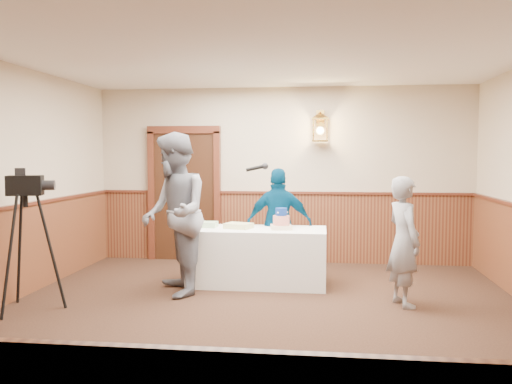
# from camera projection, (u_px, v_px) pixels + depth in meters

# --- Properties ---
(ground) EXTENTS (7.00, 7.00, 0.00)m
(ground) POSITION_uv_depth(u_px,v_px,m) (255.00, 331.00, 5.32)
(ground) COLOR black
(ground) RESTS_ON ground
(room_shell) EXTENTS (6.02, 7.02, 2.81)m
(room_shell) POSITION_uv_depth(u_px,v_px,m) (256.00, 175.00, 5.67)
(room_shell) COLOR #BDA98E
(room_shell) RESTS_ON ground
(display_table) EXTENTS (1.80, 0.80, 0.75)m
(display_table) POSITION_uv_depth(u_px,v_px,m) (258.00, 256.00, 7.20)
(display_table) COLOR white
(display_table) RESTS_ON ground
(tiered_cake) EXTENTS (0.31, 0.31, 0.28)m
(tiered_cake) POSITION_uv_depth(u_px,v_px,m) (281.00, 221.00, 7.11)
(tiered_cake) COLOR beige
(tiered_cake) RESTS_ON display_table
(sheet_cake_yellow) EXTENTS (0.40, 0.35, 0.07)m
(sheet_cake_yellow) POSITION_uv_depth(u_px,v_px,m) (238.00, 226.00, 7.20)
(sheet_cake_yellow) COLOR #D4D37F
(sheet_cake_yellow) RESTS_ON display_table
(sheet_cake_green) EXTENTS (0.30, 0.25, 0.07)m
(sheet_cake_green) POSITION_uv_depth(u_px,v_px,m) (206.00, 224.00, 7.32)
(sheet_cake_green) COLOR #94C48A
(sheet_cake_green) RESTS_ON display_table
(interviewer) EXTENTS (1.67, 1.20, 2.01)m
(interviewer) POSITION_uv_depth(u_px,v_px,m) (174.00, 214.00, 6.63)
(interviewer) COLOR slate
(interviewer) RESTS_ON ground
(baker) EXTENTS (0.52, 0.63, 1.49)m
(baker) POSITION_uv_depth(u_px,v_px,m) (404.00, 241.00, 6.16)
(baker) COLOR gray
(baker) RESTS_ON ground
(assistant_p) EXTENTS (0.91, 0.40, 1.54)m
(assistant_p) POSITION_uv_depth(u_px,v_px,m) (279.00, 224.00, 7.50)
(assistant_p) COLOR #013050
(assistant_p) RESTS_ON ground
(tv_camera_rig) EXTENTS (0.59, 0.55, 1.50)m
(tv_camera_rig) POSITION_uv_depth(u_px,v_px,m) (27.00, 250.00, 5.99)
(tv_camera_rig) COLOR black
(tv_camera_rig) RESTS_ON ground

